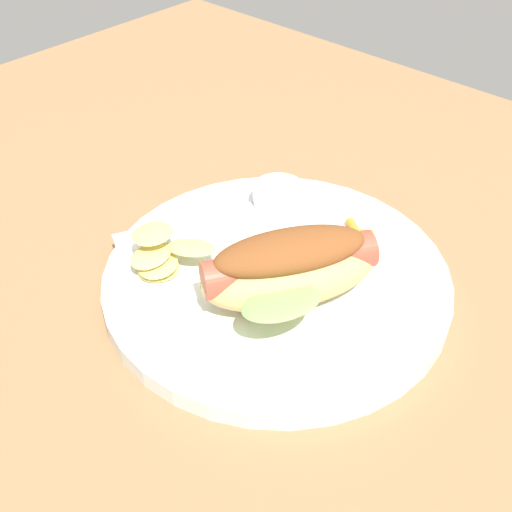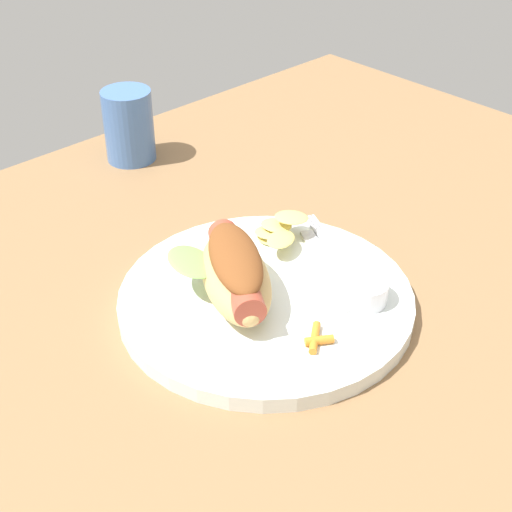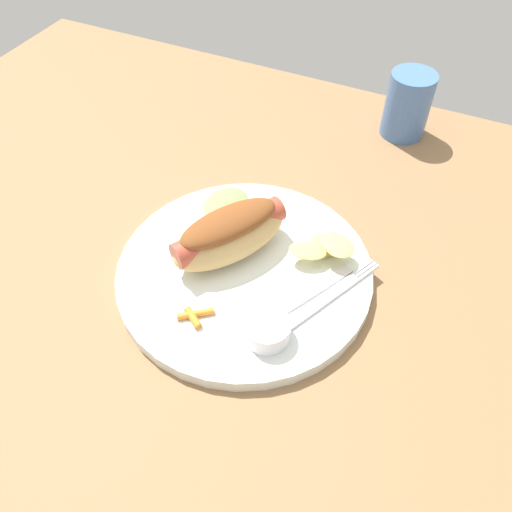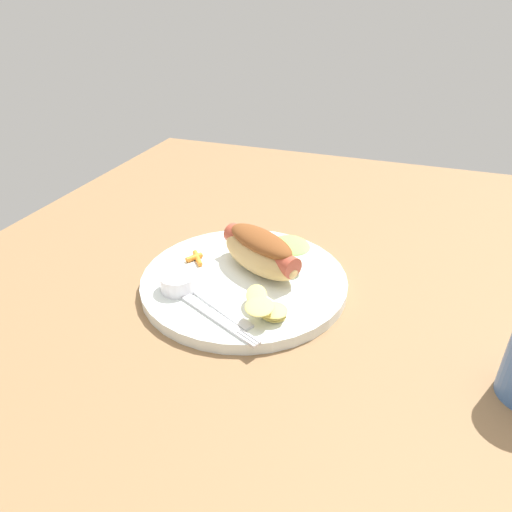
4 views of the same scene
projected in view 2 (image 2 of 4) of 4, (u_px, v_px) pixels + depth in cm
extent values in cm
cube|color=olive|center=(260.00, 326.00, 73.26)|extent=(120.00, 90.00, 1.80)
cylinder|color=white|center=(266.00, 300.00, 73.87)|extent=(28.80, 28.80, 1.60)
ellipsoid|color=tan|center=(236.00, 277.00, 71.49)|extent=(12.55, 15.26, 4.89)
cylinder|color=#B24733|center=(235.00, 269.00, 71.01)|extent=(9.49, 13.17, 2.96)
ellipsoid|color=brown|center=(235.00, 258.00, 70.25)|extent=(10.13, 12.65, 2.54)
ellipsoid|color=#7FC65B|center=(191.00, 262.00, 71.85)|extent=(6.28, 7.19, 1.41)
cylinder|color=white|center=(363.00, 291.00, 71.90)|extent=(4.76, 4.76, 2.24)
cube|color=silver|center=(344.00, 265.00, 76.96)|extent=(6.87, 12.73, 0.40)
cube|color=silver|center=(318.00, 223.00, 83.62)|extent=(1.64, 3.02, 0.40)
cube|color=silver|center=(314.00, 224.00, 83.51)|extent=(1.64, 3.02, 0.40)
cube|color=silver|center=(310.00, 225.00, 83.39)|extent=(1.64, 3.02, 0.40)
cube|color=silver|center=(328.00, 269.00, 76.51)|extent=(8.06, 13.32, 0.36)
ellipsoid|color=#D9C669|center=(271.00, 237.00, 81.30)|extent=(4.57, 4.68, 0.50)
ellipsoid|color=#D9C669|center=(272.00, 232.00, 81.04)|extent=(5.09, 5.06, 0.90)
ellipsoid|color=#D9C669|center=(276.00, 225.00, 81.15)|extent=(3.11, 3.76, 0.85)
ellipsoid|color=#D9C669|center=(281.00, 239.00, 78.23)|extent=(5.00, 4.12, 1.12)
ellipsoid|color=#D9C669|center=(291.00, 217.00, 80.42)|extent=(4.80, 4.72, 1.09)
cylinder|color=orange|center=(312.00, 340.00, 67.18)|extent=(3.53, 2.95, 0.74)
cylinder|color=orange|center=(323.00, 338.00, 67.33)|extent=(2.61, 2.09, 0.81)
cylinder|color=#4770B2|center=(129.00, 126.00, 97.77)|extent=(6.43, 6.43, 9.46)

